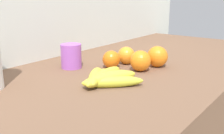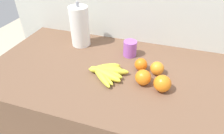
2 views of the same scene
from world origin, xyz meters
name	(u,v)px [view 1 (image 1 of 2)]	position (x,y,z in m)	size (l,w,h in m)	color
wall_back	(64,102)	(0.00, 0.41, 0.65)	(2.22, 0.06, 1.30)	silver
banana_bunch	(105,78)	(-0.23, -0.05, 0.93)	(0.22, 0.22, 0.04)	gold
orange_far_right	(140,61)	(-0.03, -0.06, 0.95)	(0.08, 0.08, 0.08)	orange
orange_back_left	(126,55)	(0.03, 0.05, 0.94)	(0.07, 0.07, 0.07)	orange
orange_front	(157,57)	(0.07, -0.08, 0.95)	(0.08, 0.08, 0.08)	orange
orange_center	(111,59)	(-0.06, 0.06, 0.94)	(0.07, 0.07, 0.07)	orange
mug	(71,56)	(-0.15, 0.18, 0.95)	(0.08, 0.08, 0.10)	#A356BF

